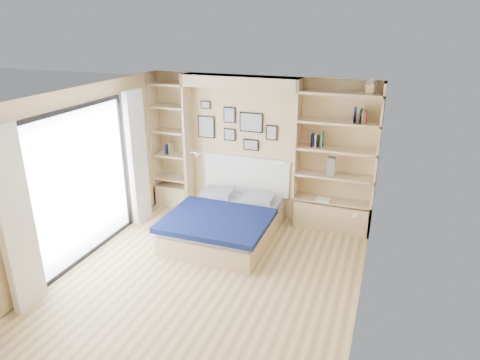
% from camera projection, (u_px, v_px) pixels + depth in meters
% --- Properties ---
extents(ground, '(4.50, 4.50, 0.00)m').
position_uv_depth(ground, '(210.00, 277.00, 5.95)').
color(ground, '#D2B878').
rests_on(ground, ground).
extents(room_shell, '(4.50, 4.50, 4.50)m').
position_uv_depth(room_shell, '(224.00, 168.00, 7.03)').
color(room_shell, tan).
rests_on(room_shell, ground).
extents(bed, '(1.60, 2.06, 1.07)m').
position_uv_depth(bed, '(225.00, 222.00, 6.97)').
color(bed, tan).
rests_on(bed, ground).
extents(photo_gallery, '(1.48, 0.02, 0.82)m').
position_uv_depth(photo_gallery, '(235.00, 126.00, 7.49)').
color(photo_gallery, black).
rests_on(photo_gallery, ground).
extents(reading_lamps, '(1.92, 0.12, 0.15)m').
position_uv_depth(reading_lamps, '(239.00, 158.00, 7.42)').
color(reading_lamps, silver).
rests_on(reading_lamps, ground).
extents(shelf_decor, '(3.60, 0.23, 2.03)m').
position_uv_depth(shelf_decor, '(322.00, 131.00, 6.83)').
color(shelf_decor, '#A51E1E').
rests_on(shelf_decor, ground).
extents(deck, '(3.20, 4.00, 0.05)m').
position_uv_depth(deck, '(11.00, 235.00, 7.10)').
color(deck, '#756657').
rests_on(deck, ground).
extents(deck_chair, '(0.59, 0.87, 0.81)m').
position_uv_depth(deck_chair, '(2.00, 217.00, 6.87)').
color(deck_chair, tan).
rests_on(deck_chair, ground).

